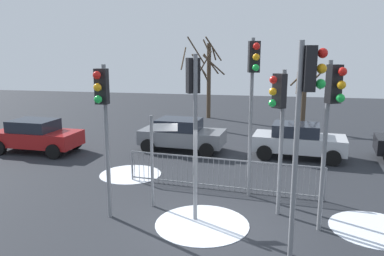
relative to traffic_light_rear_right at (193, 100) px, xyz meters
The scene contains 18 objects.
ground_plane 3.33m from the traffic_light_rear_right, 45.79° to the right, with size 60.00×60.00×0.00m, color #26282D.
traffic_light_rear_right is the anchor object (origin of this frame).
traffic_light_foreground_left 2.33m from the traffic_light_rear_right, 166.06° to the right, with size 0.32×0.57×4.17m.
traffic_light_rear_left 3.16m from the traffic_light_rear_right, 32.99° to the right, with size 0.56×0.35×4.71m.
traffic_light_mid_right 3.39m from the traffic_light_rear_right, ahead, with size 0.43×0.51×4.29m.
traffic_light_mid_left 2.28m from the traffic_light_rear_right, 14.85° to the left, with size 0.46×0.47×4.03m.
traffic_light_foreground_right 2.31m from the traffic_light_rear_right, 51.11° to the left, with size 0.37×0.55×4.88m.
direction_sign_post 2.18m from the traffic_light_rear_right, 156.89° to the left, with size 0.77×0.23×2.72m.
pedestrian_guard_railing 3.55m from the traffic_light_rear_right, 77.80° to the left, with size 6.47×0.73×1.07m.
car_grey_mid 7.60m from the traffic_light_rear_right, 105.59° to the left, with size 3.92×2.17×1.47m.
car_red_far 10.18m from the traffic_light_rear_right, 147.01° to the left, with size 3.87×2.06×1.47m.
car_silver_trailing 7.90m from the traffic_light_rear_right, 64.65° to the left, with size 3.95×2.24×1.47m.
bare_tree_left 12.59m from the traffic_light_rear_right, 100.64° to the left, with size 1.75×1.73×5.30m.
bare_tree_centre 15.86m from the traffic_light_rear_right, 97.43° to the left, with size 1.55×1.47×5.41m.
bare_tree_right 13.43m from the traffic_light_rear_right, 73.05° to the left, with size 1.89×2.01×4.16m.
snow_patch_kerb 5.72m from the traffic_light_rear_right, ahead, with size 2.25×2.25×0.01m, color silver.
snow_patch_island 3.28m from the traffic_light_rear_right, 49.97° to the right, with size 2.49×2.49×0.01m, color silver.
snow_patch_verge 5.44m from the traffic_light_rear_right, 133.51° to the left, with size 2.27×2.27×0.01m, color white.
Camera 1 is at (1.41, -9.05, 4.51)m, focal length 35.52 mm.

